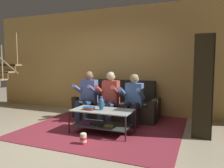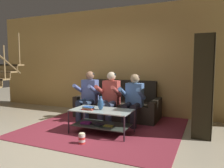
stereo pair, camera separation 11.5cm
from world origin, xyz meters
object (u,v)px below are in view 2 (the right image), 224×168
(couch, at_px, (118,106))
(book_stack, at_px, (88,108))
(person_seated_right, at_px, (133,98))
(vase, at_px, (101,104))
(person_seated_middle, at_px, (110,95))
(person_seated_left, at_px, (88,94))
(popcorn_tub, at_px, (82,138))
(bookshelf, at_px, (207,92))
(coffee_table, at_px, (101,118))

(couch, distance_m, book_stack, 1.46)
(person_seated_right, relative_size, vase, 4.30)
(person_seated_middle, bearing_deg, person_seated_left, 179.96)
(person_seated_middle, bearing_deg, person_seated_right, -0.36)
(vase, distance_m, popcorn_tub, 0.83)
(person_seated_right, height_order, book_stack, person_seated_right)
(book_stack, bearing_deg, person_seated_left, 120.16)
(couch, bearing_deg, person_seated_left, -137.68)
(person_seated_right, xyz_separation_m, vase, (-0.40, -0.82, -0.02))
(person_seated_middle, distance_m, bookshelf, 2.10)
(person_seated_left, xyz_separation_m, book_stack, (0.53, -0.91, -0.14))
(vase, bearing_deg, book_stack, -160.12)
(coffee_table, relative_size, book_stack, 4.89)
(person_seated_left, distance_m, person_seated_right, 1.16)
(couch, bearing_deg, coffee_table, -82.00)
(couch, relative_size, person_seated_right, 1.84)
(bookshelf, height_order, popcorn_tub, bookshelf)
(couch, height_order, book_stack, couch)
(couch, xyz_separation_m, book_stack, (-0.05, -1.44, 0.20))
(coffee_table, bearing_deg, bookshelf, 25.89)
(person_seated_middle, xyz_separation_m, bookshelf, (2.09, 0.11, 0.18))
(person_seated_middle, relative_size, coffee_table, 0.99)
(couch, xyz_separation_m, coffee_table, (0.19, -1.34, 0.01))
(person_seated_left, xyz_separation_m, bookshelf, (2.67, 0.11, 0.18))
(book_stack, relative_size, popcorn_tub, 1.20)
(book_stack, distance_m, popcorn_tub, 0.73)
(person_seated_right, relative_size, book_stack, 4.67)
(couch, distance_m, person_seated_right, 0.85)
(vase, xyz_separation_m, popcorn_tub, (-0.03, -0.66, -0.49))
(couch, height_order, person_seated_right, person_seated_right)
(vase, xyz_separation_m, book_stack, (-0.24, -0.09, -0.09))
(couch, relative_size, popcorn_tub, 10.33)
(person_seated_left, height_order, vase, person_seated_left)
(popcorn_tub, bearing_deg, person_seated_right, 73.90)
(person_seated_left, xyz_separation_m, person_seated_middle, (0.58, -0.00, -0.00))
(couch, distance_m, coffee_table, 1.36)
(couch, distance_m, popcorn_tub, 2.03)
(person_seated_middle, height_order, book_stack, person_seated_middle)
(person_seated_left, bearing_deg, coffee_table, -46.60)
(person_seated_middle, distance_m, book_stack, 0.92)
(person_seated_left, relative_size, person_seated_right, 1.04)
(person_seated_left, relative_size, bookshelf, 0.62)
(person_seated_middle, height_order, bookshelf, bookshelf)
(coffee_table, bearing_deg, person_seated_middle, 103.07)
(couch, height_order, vase, couch)
(coffee_table, distance_m, vase, 0.29)
(vase, bearing_deg, bookshelf, 26.12)
(person_seated_middle, bearing_deg, vase, -77.47)
(popcorn_tub, bearing_deg, vase, 87.33)
(person_seated_left, xyz_separation_m, vase, (0.77, -0.83, -0.05))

